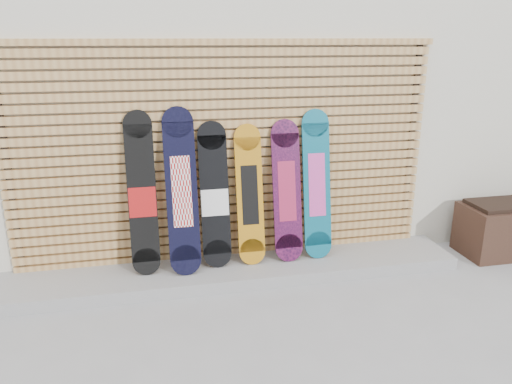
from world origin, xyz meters
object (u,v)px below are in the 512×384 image
snowboard_4 (287,191)px  snowboard_1 (182,192)px  snowboard_0 (142,195)px  snowboard_2 (215,196)px  snowboard_3 (250,195)px  snowboard_5 (317,185)px

snowboard_4 → snowboard_1: bearing=-177.7°
snowboard_4 → snowboard_0: bearing=-179.9°
snowboard_2 → snowboard_0: bearing=-179.3°
snowboard_1 → snowboard_4: bearing=2.3°
snowboard_3 → snowboard_5: snowboard_5 is taller
snowboard_0 → snowboard_5: size_ratio=1.03×
snowboard_0 → snowboard_3: 1.04m
snowboard_1 → snowboard_3: bearing=4.1°
snowboard_2 → snowboard_1: bearing=-171.2°
snowboard_3 → snowboard_5: bearing=0.1°
snowboard_1 → snowboard_3: snowboard_1 is taller
snowboard_0 → snowboard_2: (0.69, 0.01, -0.06)m
snowboard_1 → snowboard_3: 0.68m
snowboard_4 → snowboard_5: 0.32m
snowboard_1 → snowboard_4: 1.05m
snowboard_3 → snowboard_2: bearing=179.8°
snowboard_0 → snowboard_1: bearing=-6.3°
snowboard_4 → snowboard_2: bearing=179.5°
snowboard_4 → snowboard_5: (0.32, 0.01, 0.05)m
snowboard_1 → snowboard_3: (0.67, 0.05, -0.09)m
snowboard_1 → snowboard_5: size_ratio=1.04×
snowboard_0 → snowboard_2: 0.69m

